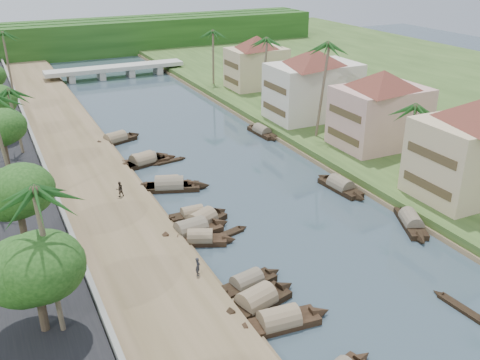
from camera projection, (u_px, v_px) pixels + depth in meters
name	position (u px, v px, depth m)	size (l,w,h in m)	color
ground	(303.00, 233.00, 50.75)	(220.00, 220.00, 0.00)	#33434D
left_bank	(89.00, 182.00, 60.62)	(10.00, 180.00, 0.80)	brown
right_bank	(343.00, 136.00, 74.57)	(16.00, 180.00, 1.20)	#2C461C
road	(9.00, 194.00, 57.10)	(8.00, 180.00, 1.40)	black
retaining_wall	(50.00, 181.00, 58.56)	(0.40, 180.00, 1.10)	gray
treeline	(87.00, 38.00, 131.37)	(120.00, 14.00, 8.00)	#15380F
bridge	(115.00, 69.00, 109.26)	(28.00, 4.00, 2.40)	#AAABA0
building_near	(476.00, 146.00, 54.13)	(14.85, 14.85, 10.20)	tan
building_mid	(380.00, 108.00, 67.79)	(14.11, 14.11, 9.70)	#CC9D90
building_far	(313.00, 83.00, 78.81)	(15.59, 15.59, 10.20)	beige
building_distant	(256.00, 61.00, 95.86)	(12.62, 12.62, 9.20)	tan
sampan_1	(256.00, 302.00, 40.25)	(8.22, 3.85, 2.37)	black
sampan_2	(279.00, 322.00, 38.14)	(8.48, 2.46, 2.21)	black
sampan_3	(247.00, 283.00, 42.49)	(7.21, 2.80, 1.94)	black
sampan_4	(200.00, 239.00, 48.83)	(6.76, 4.09, 1.96)	black
sampan_5	(202.00, 222.00, 51.93)	(7.43, 4.81, 2.34)	black
sampan_6	(191.00, 231.00, 50.17)	(8.39, 2.68, 2.43)	black
sampan_7	(192.00, 214.00, 53.35)	(6.33, 1.55, 1.75)	black
sampan_8	(167.00, 185.00, 59.71)	(7.73, 4.08, 2.33)	black
sampan_9	(169.00, 186.00, 59.50)	(9.31, 4.90, 2.32)	black
sampan_10	(142.00, 161.00, 66.34)	(8.30, 4.20, 2.25)	black
sampan_11	(144.00, 162.00, 66.21)	(7.67, 3.35, 2.16)	black
sampan_12	(144.00, 161.00, 66.61)	(8.64, 1.95, 2.06)	black
sampan_13	(116.00, 140.00, 73.61)	(8.32, 4.33, 2.25)	black
sampan_14	(411.00, 222.00, 51.85)	(4.89, 8.16, 2.03)	black
sampan_15	(340.00, 186.00, 59.47)	(2.37, 8.18, 2.17)	black
sampan_16	(262.00, 132.00, 76.83)	(2.00, 8.02, 1.97)	black
canoe_0	(461.00, 308.00, 40.06)	(1.14, 5.41, 0.71)	black
canoe_1	(225.00, 235.00, 50.12)	(5.47, 2.15, 0.88)	black
canoe_2	(169.00, 161.00, 67.16)	(4.86, 1.41, 0.70)	black
palm_1	(414.00, 108.00, 56.93)	(3.20, 3.20, 9.66)	brown
palm_2	(323.00, 47.00, 68.14)	(3.20, 3.20, 13.83)	brown
palm_3	(264.00, 41.00, 83.84)	(3.20, 3.20, 11.88)	brown
palm_4	(39.00, 192.00, 31.77)	(3.20, 3.20, 12.00)	brown
palm_6	(12.00, 92.00, 63.23)	(3.20, 3.20, 9.47)	brown
palm_7	(213.00, 32.00, 96.31)	(3.20, 3.20, 11.15)	brown
palm_8	(3.00, 34.00, 87.75)	(3.20, 3.20, 11.99)	brown
tree_1	(35.00, 269.00, 34.00)	(5.51, 5.51, 7.11)	brown
tree_2	(17.00, 193.00, 42.87)	(5.21, 5.21, 7.67)	brown
tree_3	(1.00, 129.00, 57.54)	(4.68, 4.68, 7.55)	brown
tree_6	(328.00, 72.00, 83.53)	(4.67, 4.67, 7.63)	brown
person_near	(198.00, 266.00, 42.59)	(0.58, 0.38, 1.58)	#222429
person_far	(120.00, 189.00, 55.93)	(0.82, 0.64, 1.69)	#2F2821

